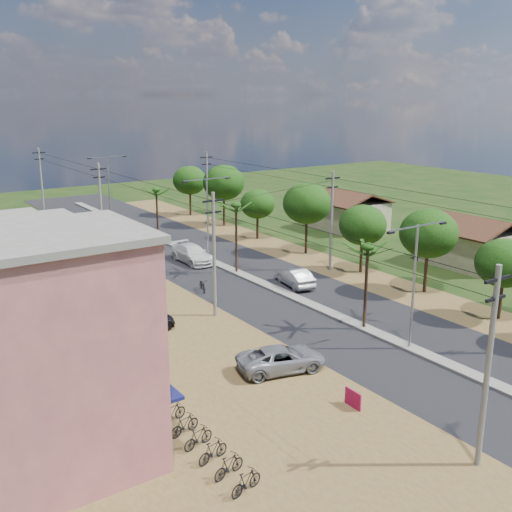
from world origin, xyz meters
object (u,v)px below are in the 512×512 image
Objects in this scene: car_silver_mid at (295,277)px; parked_scooter_row at (205,444)px; car_white_far at (192,254)px; roadside_sign at (353,399)px; car_parked_dark at (141,323)px; car_parked_silver at (281,359)px.

car_silver_mid is 0.63× the size of parked_scooter_row.
car_white_far is 31.69m from parked_scooter_row.
roadside_sign is at bearing 71.06° from car_silver_mid.
car_silver_mid is 1.00× the size of car_parked_dark.
car_silver_mid is at bearing 62.12° from roadside_sign.
car_parked_dark reaches higher than car_parked_silver.
car_white_far is 17.66m from car_parked_dark.
parked_scooter_row reaches higher than roadside_sign.
car_white_far reaches higher than roadside_sign.
car_parked_dark is at bearing 109.37° from roadside_sign.
car_parked_dark reaches higher than roadside_sign.
car_parked_dark is (-14.82, -2.35, 0.02)m from car_silver_mid.
car_white_far is 24.33m from car_parked_silver.
car_parked_dark is at bearing 38.44° from car_parked_silver.
car_silver_mid is 15.01m from car_parked_dark.
car_silver_mid is 3.95× the size of roadside_sign.
car_parked_dark is (-4.35, 9.74, 0.06)m from car_parked_silver.
car_silver_mid is at bearing 42.69° from parked_scooter_row.
parked_scooter_row is at bearing 53.50° from car_silver_mid.
roadside_sign is (4.79, -15.20, -0.30)m from car_parked_dark.
car_white_far reaches higher than car_silver_mid.
car_parked_dark reaches higher than car_silver_mid.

